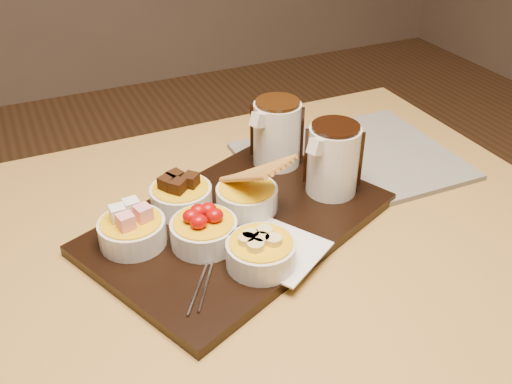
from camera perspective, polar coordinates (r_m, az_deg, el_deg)
name	(u,v)px	position (r m, az deg, el deg)	size (l,w,h in m)	color
dining_table	(217,290)	(0.95, -3.95, -9.78)	(1.20, 0.80, 0.75)	#B58C43
serving_board	(239,223)	(0.91, -1.71, -3.11)	(0.46, 0.30, 0.02)	black
napkin	(279,250)	(0.84, 2.31, -5.82)	(0.12, 0.12, 0.00)	white
bowl_marshmallows	(133,232)	(0.87, -12.25, -3.96)	(0.10, 0.10, 0.04)	silver
bowl_cake	(181,198)	(0.93, -7.48, -0.59)	(0.10, 0.10, 0.04)	silver
bowl_strawberries	(204,233)	(0.85, -5.22, -4.09)	(0.10, 0.10, 0.04)	silver
bowl_biscotti	(247,198)	(0.92, -0.91, -0.64)	(0.10, 0.10, 0.04)	silver
bowl_bananas	(261,254)	(0.81, 0.50, -6.19)	(0.10, 0.10, 0.04)	silver
pitcher_dark_chocolate	(333,160)	(0.95, 7.71, 3.15)	(0.09, 0.09, 0.12)	silver
pitcher_milk_chocolate	(277,134)	(1.03, 2.11, 5.80)	(0.09, 0.09, 0.12)	silver
fondue_skewers	(211,251)	(0.84, -4.47, -5.93)	(0.26, 0.03, 0.01)	silver
newspaper	(351,161)	(1.10, 9.46, 3.09)	(0.38, 0.31, 0.01)	beige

